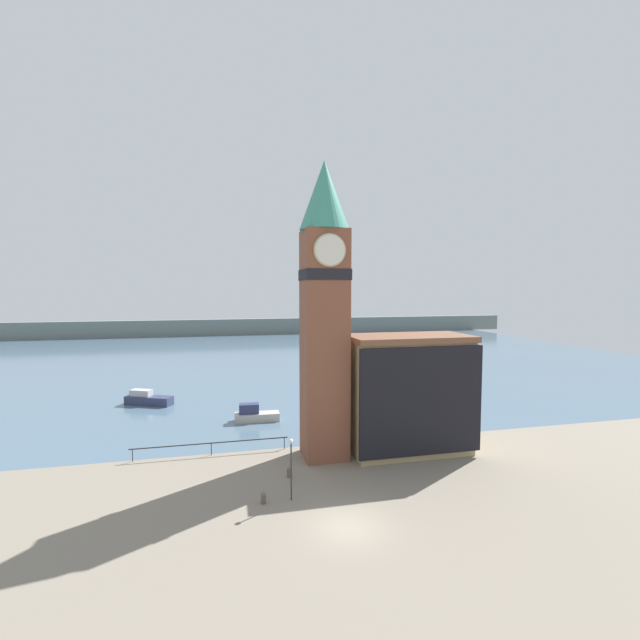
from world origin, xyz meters
The scene contains 11 objects.
ground_plane centered at (0.00, 0.00, 0.00)m, with size 160.00×160.00×0.00m, color gray.
water centered at (0.00, 73.73, 0.00)m, with size 160.00×120.00×0.00m.
far_shoreline centered at (0.00, 113.73, 2.50)m, with size 180.00×3.00×5.00m.
pier_railing centered at (-8.27, 13.48, 0.97)m, with size 13.34×0.08×1.09m.
clock_tower centered at (1.21, 11.07, 13.24)m, with size 4.16×4.16×24.92m.
pier_building centered at (8.76, 10.59, 5.19)m, with size 10.81×5.60×10.33m.
boat_near centered at (-3.86, 22.36, 0.70)m, with size 4.87×1.82×1.93m.
boat_far centered at (-16.41, 32.07, 0.70)m, with size 6.05×3.94×1.83m.
mooring_bollard_near centered at (-4.68, 4.03, 0.41)m, with size 0.36×0.36×0.76m.
mooring_bollard_far centered at (-2.40, 7.57, 0.43)m, with size 0.33×0.33×0.79m.
lamp_post centered at (-2.78, 4.05, 2.95)m, with size 0.32×0.32×4.26m.
Camera 1 is at (-7.17, -23.81, 14.32)m, focal length 24.00 mm.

